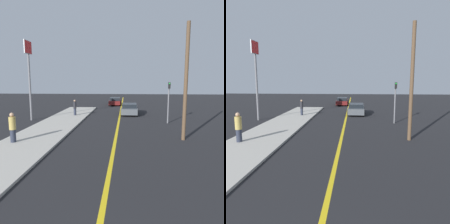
# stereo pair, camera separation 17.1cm
# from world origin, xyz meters

# --- Properties ---
(road_center_line) EXTENTS (0.20, 60.00, 0.01)m
(road_center_line) POSITION_xyz_m (0.00, 18.00, 0.00)
(road_center_line) COLOR gold
(road_center_line) RESTS_ON ground_plane
(sidewalk_left) EXTENTS (3.75, 28.60, 0.13)m
(sidewalk_left) POSITION_xyz_m (-5.39, 14.30, 0.06)
(sidewalk_left) COLOR #ADA89E
(sidewalk_left) RESTS_ON ground_plane
(car_near_right_lane) EXTENTS (2.00, 4.10, 1.26)m
(car_near_right_lane) POSITION_xyz_m (1.09, 23.29, 0.63)
(car_near_right_lane) COLOR #4C5156
(car_near_right_lane) RESTS_ON ground_plane
(car_ahead_center) EXTENTS (1.89, 4.34, 1.18)m
(car_ahead_center) POSITION_xyz_m (-1.07, 32.80, 0.59)
(car_ahead_center) COLOR maroon
(car_ahead_center) RESTS_ON ground_plane
(pedestrian_near_curb) EXTENTS (0.40, 0.40, 1.84)m
(pedestrian_near_curb) POSITION_xyz_m (-6.28, 10.95, 1.05)
(pedestrian_near_curb) COLOR #282D3D
(pedestrian_near_curb) RESTS_ON sidewalk_left
(pedestrian_mid_group) EXTENTS (0.33, 0.33, 1.68)m
(pedestrian_mid_group) POSITION_xyz_m (-4.88, 21.51, 0.97)
(pedestrian_mid_group) COLOR #282D3D
(pedestrian_mid_group) RESTS_ON sidewalk_left
(traffic_light) EXTENTS (0.18, 0.40, 3.74)m
(traffic_light) POSITION_xyz_m (4.53, 18.23, 2.32)
(traffic_light) COLOR slate
(traffic_light) RESTS_ON ground_plane
(roadside_sign) EXTENTS (0.20, 1.52, 7.62)m
(roadside_sign) POSITION_xyz_m (-8.61, 18.88, 5.39)
(roadside_sign) COLOR slate
(roadside_sign) RESTS_ON ground_plane
(utility_pole) EXTENTS (0.24, 0.24, 7.54)m
(utility_pole) POSITION_xyz_m (4.51, 12.61, 3.77)
(utility_pole) COLOR brown
(utility_pole) RESTS_ON ground_plane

